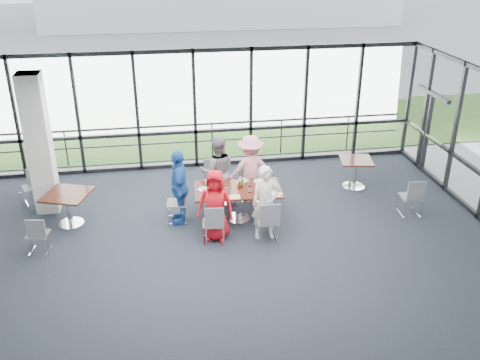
{
  "coord_description": "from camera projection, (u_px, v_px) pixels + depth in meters",
  "views": [
    {
      "loc": [
        -0.98,
        -8.56,
        5.84
      ],
      "look_at": [
        0.65,
        1.54,
        1.1
      ],
      "focal_mm": 40.0,
      "sensor_mm": 36.0,
      "label": 1
    }
  ],
  "objects": [
    {
      "name": "apron",
      "position": [
        185.0,
        112.0,
        19.23
      ],
      "size": [
        80.0,
        70.0,
        0.02
      ],
      "primitive_type": "cube",
      "color": "gray",
      "rests_on": "ground"
    },
    {
      "name": "menu_c",
      "position": [
        242.0,
        181.0,
        12.05
      ],
      "size": [
        0.36,
        0.34,
        0.0
      ],
      "primitive_type": "cube",
      "rotation": [
        0.0,
        0.0,
        0.62
      ],
      "color": "silver",
      "rests_on": "main_table"
    },
    {
      "name": "diner_end",
      "position": [
        179.0,
        187.0,
        11.56
      ],
      "size": [
        0.59,
        1.02,
        1.69
      ],
      "primitive_type": "imported",
      "rotation": [
        0.0,
        0.0,
        -1.62
      ],
      "color": "#1F50A4",
      "rests_on": "ground"
    },
    {
      "name": "tumbler_c",
      "position": [
        241.0,
        180.0,
        11.93
      ],
      "size": [
        0.07,
        0.07,
        0.14
      ],
      "primitive_type": "cylinder",
      "color": "white",
      "rests_on": "main_table"
    },
    {
      "name": "condiment_caddy",
      "position": [
        240.0,
        187.0,
        11.74
      ],
      "size": [
        0.1,
        0.07,
        0.04
      ],
      "primitive_type": "cube",
      "color": "black",
      "rests_on": "main_table"
    },
    {
      "name": "chair_main_fr",
      "position": [
        251.0,
        183.0,
        12.71
      ],
      "size": [
        0.5,
        0.5,
        0.86
      ],
      "primitive_type": null,
      "rotation": [
        0.0,
        0.0,
        2.91
      ],
      "color": "slate",
      "rests_on": "ground"
    },
    {
      "name": "chair_main_fl",
      "position": [
        216.0,
        183.0,
        12.56
      ],
      "size": [
        0.54,
        0.54,
        0.99
      ],
      "primitive_type": null,
      "rotation": [
        0.0,
        0.0,
        3.01
      ],
      "color": "slate",
      "rests_on": "ground"
    },
    {
      "name": "structural_column",
      "position": [
        39.0,
        145.0,
        11.76
      ],
      "size": [
        0.5,
        0.5,
        3.2
      ],
      "primitive_type": "cube",
      "color": "silver",
      "rests_on": "ground"
    },
    {
      "name": "diner_near_right",
      "position": [
        266.0,
        203.0,
        10.97
      ],
      "size": [
        0.59,
        0.43,
        1.61
      ],
      "primitive_type": "imported",
      "rotation": [
        0.0,
        0.0,
        -0.0
      ],
      "color": "silver",
      "rests_on": "ground"
    },
    {
      "name": "plate_fl",
      "position": [
        215.0,
        183.0,
        11.96
      ],
      "size": [
        0.27,
        0.27,
        0.01
      ],
      "primitive_type": "cylinder",
      "color": "white",
      "rests_on": "main_table"
    },
    {
      "name": "side_table_right",
      "position": [
        356.0,
        164.0,
        13.26
      ],
      "size": [
        0.9,
        0.9,
        0.75
      ],
      "rotation": [
        0.0,
        0.0,
        -0.18
      ],
      "color": "#3D1B12",
      "rests_on": "ground"
    },
    {
      "name": "curtain_wall_back",
      "position": [
        195.0,
        110.0,
        14.07
      ],
      "size": [
        12.0,
        0.1,
        3.2
      ],
      "primitive_type": "cube",
      "color": "white",
      "rests_on": "ground"
    },
    {
      "name": "chair_main_end",
      "position": [
        177.0,
        203.0,
        11.76
      ],
      "size": [
        0.45,
        0.45,
        0.87
      ],
      "primitive_type": null,
      "rotation": [
        0.0,
        0.0,
        -1.65
      ],
      "color": "slate",
      "rests_on": "ground"
    },
    {
      "name": "diner_far_left",
      "position": [
        218.0,
        171.0,
        12.28
      ],
      "size": [
        0.85,
        0.55,
        1.71
      ],
      "primitive_type": "imported",
      "rotation": [
        0.0,
        0.0,
        3.1
      ],
      "color": "slate",
      "rests_on": "ground"
    },
    {
      "name": "diner_far_right",
      "position": [
        250.0,
        169.0,
        12.48
      ],
      "size": [
        1.1,
        0.62,
        1.65
      ],
      "primitive_type": "imported",
      "rotation": [
        0.0,
        0.0,
        3.21
      ],
      "color": "pink",
      "rests_on": "ground"
    },
    {
      "name": "diner_near_left",
      "position": [
        215.0,
        205.0,
        10.94
      ],
      "size": [
        0.86,
        0.67,
        1.54
      ],
      "primitive_type": "imported",
      "rotation": [
        0.0,
        0.0,
        -0.27
      ],
      "color": "red",
      "rests_on": "ground"
    },
    {
      "name": "side_table_left",
      "position": [
        67.0,
        198.0,
        11.52
      ],
      "size": [
        1.16,
        1.16,
        0.75
      ],
      "rotation": [
        0.0,
        0.0,
        -0.33
      ],
      "color": "#3D1B12",
      "rests_on": "ground"
    },
    {
      "name": "guard_rail",
      "position": [
        194.0,
        141.0,
        15.07
      ],
      "size": [
        12.0,
        0.06,
        0.06
      ],
      "primitive_type": "cylinder",
      "rotation": [
        0.0,
        1.57,
        0.0
      ],
      "color": "#2D2D33",
      "rests_on": "ground"
    },
    {
      "name": "plate_nr",
      "position": [
        266.0,
        194.0,
        11.46
      ],
      "size": [
        0.25,
        0.25,
        0.01
      ],
      "primitive_type": "cylinder",
      "color": "white",
      "rests_on": "main_table"
    },
    {
      "name": "plate_fr",
      "position": [
        259.0,
        181.0,
        12.03
      ],
      "size": [
        0.24,
        0.24,
        0.01
      ],
      "primitive_type": "cylinder",
      "color": "white",
      "rests_on": "main_table"
    },
    {
      "name": "green_bottle",
      "position": [
        242.0,
        183.0,
        11.73
      ],
      "size": [
        0.05,
        0.05,
        0.2
      ],
      "primitive_type": "cylinder",
      "color": "#1C782B",
      "rests_on": "main_table"
    },
    {
      "name": "exit_door",
      "position": [
        427.0,
        133.0,
        14.05
      ],
      "size": [
        0.12,
        1.6,
        2.1
      ],
      "primitive_type": "cube",
      "color": "black",
      "rests_on": "ground"
    },
    {
      "name": "chair_spare_la",
      "position": [
        38.0,
        234.0,
        10.61
      ],
      "size": [
        0.45,
        0.45,
        0.8
      ],
      "primitive_type": null,
      "rotation": [
        0.0,
        0.0,
        -0.16
      ],
      "color": "slate",
      "rests_on": "ground"
    },
    {
      "name": "chair_main_nr",
      "position": [
        267.0,
        221.0,
        11.02
      ],
      "size": [
        0.46,
        0.46,
        0.89
      ],
      "primitive_type": null,
      "rotation": [
        0.0,
        0.0,
        -0.06
      ],
      "color": "slate",
      "rests_on": "ground"
    },
    {
      "name": "tumbler_b",
      "position": [
        250.0,
        189.0,
        11.5
      ],
      "size": [
        0.07,
        0.07,
        0.14
      ],
      "primitive_type": "cylinder",
      "color": "white",
      "rests_on": "main_table"
    },
    {
      "name": "chair_main_nl",
      "position": [
        213.0,
        223.0,
        10.97
      ],
      "size": [
        0.45,
        0.45,
        0.85
      ],
      "primitive_type": null,
      "rotation": [
        0.0,
        0.0,
        -0.09
      ],
      "color": "slate",
      "rests_on": "ground"
    },
    {
      "name": "plate_nl",
      "position": [
        216.0,
        196.0,
        11.34
      ],
      "size": [
        0.25,
        0.25,
        0.01
      ],
      "primitive_type": "cylinder",
      "color": "white",
      "rests_on": "main_table"
    },
    {
      "name": "chair_spare_r",
      "position": [
        411.0,
        197.0,
        12.02
      ],
      "size": [
        0.46,
        0.46,
        0.88
      ],
      "primitive_type": null,
      "rotation": [
        0.0,
        0.0,
        -0.07
      ],
      "color": "slate",
      "rests_on": "ground"
    },
    {
      "name": "main_table",
      "position": [
        238.0,
        194.0,
        11.74
      ],
      "size": [
        1.94,
        1.15,
        0.75
      ],
      "rotation": [
        0.0,
        0.0,
        -0.06
      ],
      "color": "#3D1B12",
      "rests_on": "ground"
    },
    {
      "name": "tumbler_a",
      "position": [
        227.0,
        191.0,
        11.4
      ],
      "size": [
        0.08,
        0.08,
        0.15
      ],
      "primitive_type": "cylinder",
      "color": "white",
      "rests_on": "main_table"
    },
    {
      "name": "ketchup_bottle",
      "position": [
        240.0,
        185.0,
        11.66
      ],
      "size": [
        0.06,
        0.06,
        0.18
      ],
      "primitive_type": "cylinder",
      "color": "#A91300",
      "rests_on": "main_table"
    },
    {
      "name": "menu_b",
      "position": [
        275.0,
        194.0,
        11.47
      ],
      "size": [
        0.37,
        0.35,
        0.0
      ],
      "primitive_type": "cube",
      "rotation": [
        0.0,
        0.0,
        -0.61
      ],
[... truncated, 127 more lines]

